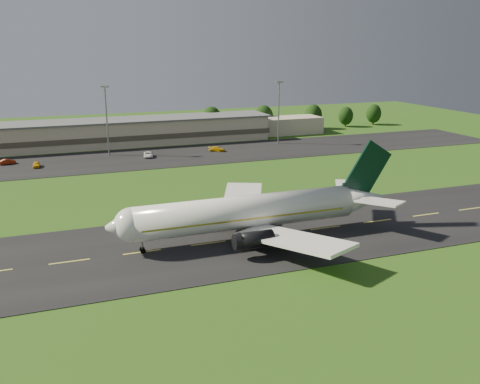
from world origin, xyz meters
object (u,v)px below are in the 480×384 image
object	(u,v)px
light_mast_east	(279,105)
service_vehicle_a	(36,164)
airliner	(250,212)
terminal	(106,133)
service_vehicle_d	(217,149)
service_vehicle_c	(148,155)
light_mast_centre	(106,112)
service_vehicle_b	(7,162)

from	to	relation	value
light_mast_east	service_vehicle_a	world-z (taller)	light_mast_east
airliner	light_mast_east	world-z (taller)	light_mast_east
terminal	service_vehicle_d	size ratio (longest dim) A/B	29.06
service_vehicle_c	airliner	bearing A→B (deg)	-77.22
light_mast_centre	service_vehicle_b	xyz separation A→B (m)	(-27.72, -3.19, -11.92)
terminal	service_vehicle_a	size ratio (longest dim) A/B	33.42
service_vehicle_a	service_vehicle_d	xyz separation A→B (m)	(52.07, 3.86, -0.02)
light_mast_centre	service_vehicle_a	size ratio (longest dim) A/B	4.69
service_vehicle_a	service_vehicle_b	xyz separation A→B (m)	(-7.41, 6.55, -0.02)
service_vehicle_c	service_vehicle_d	distance (m)	21.48
airliner	terminal	size ratio (longest dim) A/B	0.35
light_mast_centre	service_vehicle_c	world-z (taller)	light_mast_centre
light_mast_centre	service_vehicle_d	bearing A→B (deg)	-10.50
terminal	service_vehicle_b	world-z (taller)	terminal
light_mast_east	service_vehicle_c	bearing A→B (deg)	-170.98
terminal	light_mast_centre	distance (m)	18.45
service_vehicle_b	service_vehicle_c	world-z (taller)	service_vehicle_c
service_vehicle_a	light_mast_centre	bearing A→B (deg)	26.77
light_mast_east	service_vehicle_d	size ratio (longest dim) A/B	4.08
service_vehicle_d	service_vehicle_c	bearing A→B (deg)	125.42
terminal	service_vehicle_a	bearing A→B (deg)	-129.95
service_vehicle_b	service_vehicle_c	distance (m)	38.23
light_mast_east	service_vehicle_c	size ratio (longest dim) A/B	3.74
airliner	terminal	distance (m)	96.94
terminal	service_vehicle_c	world-z (taller)	terminal
airliner	service_vehicle_d	xyz separation A→B (m)	(18.30, 74.11, -3.84)
light_mast_centre	service_vehicle_d	size ratio (longest dim) A/B	4.08
service_vehicle_b	service_vehicle_d	world-z (taller)	service_vehicle_d
service_vehicle_a	service_vehicle_c	bearing A→B (deg)	6.08
light_mast_centre	service_vehicle_a	xyz separation A→B (m)	(-20.31, -9.74, -11.90)
service_vehicle_b	service_vehicle_d	bearing A→B (deg)	-107.61
terminal	service_vehicle_b	xyz separation A→B (m)	(-29.12, -19.38, -3.17)
light_mast_centre	service_vehicle_d	distance (m)	34.43
airliner	service_vehicle_d	world-z (taller)	airliner
light_mast_east	terminal	bearing A→B (deg)	163.20
light_mast_east	service_vehicle_d	distance (m)	26.77
service_vehicle_b	service_vehicle_d	distance (m)	59.54
service_vehicle_b	service_vehicle_d	size ratio (longest dim) A/B	0.88
airliner	light_mast_east	size ratio (longest dim) A/B	2.52
airliner	service_vehicle_b	world-z (taller)	airliner
airliner	service_vehicle_d	size ratio (longest dim) A/B	10.27
airliner	light_mast_centre	bearing A→B (deg)	99.57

